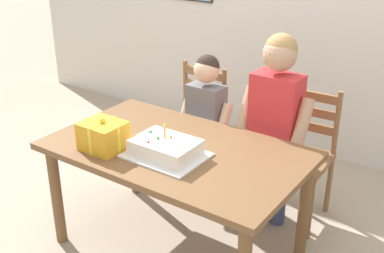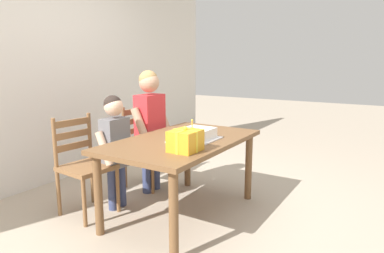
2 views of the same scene
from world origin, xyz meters
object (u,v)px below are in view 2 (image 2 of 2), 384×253
object	(u,v)px
birthday_cake	(195,135)
child_younger	(115,141)
dining_table	(182,149)
chair_right	(145,145)
child_older	(150,119)
gift_box_red_large	(185,141)
chair_left	(84,165)

from	to	relation	value
birthday_cake	child_younger	bearing A→B (deg)	106.55
dining_table	chair_right	bearing A→B (deg)	60.83
chair_right	child_older	world-z (taller)	child_older
chair_right	child_older	size ratio (longest dim) A/B	0.69
dining_table	child_older	distance (m)	0.73
gift_box_red_large	chair_left	size ratio (longest dim) A/B	0.27
chair_left	child_older	world-z (taller)	child_older
dining_table	chair_right	distance (m)	0.93
dining_table	gift_box_red_large	size ratio (longest dim) A/B	6.18
dining_table	chair_right	world-z (taller)	chair_right
gift_box_red_large	chair_left	xyz separation A→B (m)	(-0.11, 1.05, -0.34)
chair_left	child_older	distance (m)	0.86
birthday_cake	chair_left	bearing A→B (deg)	116.57
dining_table	chair_left	distance (m)	0.93
dining_table	chair_left	bearing A→B (deg)	119.08
gift_box_red_large	chair_right	distance (m)	1.36
chair_right	child_younger	xyz separation A→B (m)	(-0.65, -0.17, 0.20)
child_older	child_younger	distance (m)	0.55
birthday_cake	child_older	distance (m)	0.81
gift_box_red_large	child_younger	size ratio (longest dim) A/B	0.22
dining_table	child_younger	world-z (taller)	child_younger
chair_left	child_younger	world-z (taller)	child_younger
chair_left	child_older	bearing A→B (deg)	-12.61
birthday_cake	gift_box_red_large	xyz separation A→B (m)	(-0.35, -0.13, 0.03)
birthday_cake	chair_right	size ratio (longest dim) A/B	0.48
gift_box_red_large	child_younger	world-z (taller)	child_younger
dining_table	child_younger	bearing A→B (deg)	108.16
chair_left	child_younger	bearing A→B (deg)	-35.80
dining_table	gift_box_red_large	bearing A→B (deg)	-142.96
child_younger	dining_table	bearing A→B (deg)	-71.84
child_older	child_younger	size ratio (longest dim) A/B	1.20
child_younger	child_older	bearing A→B (deg)	-0.05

